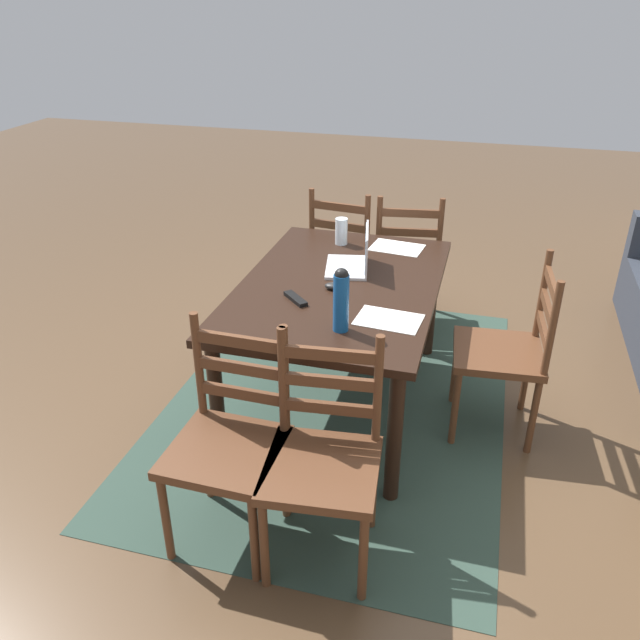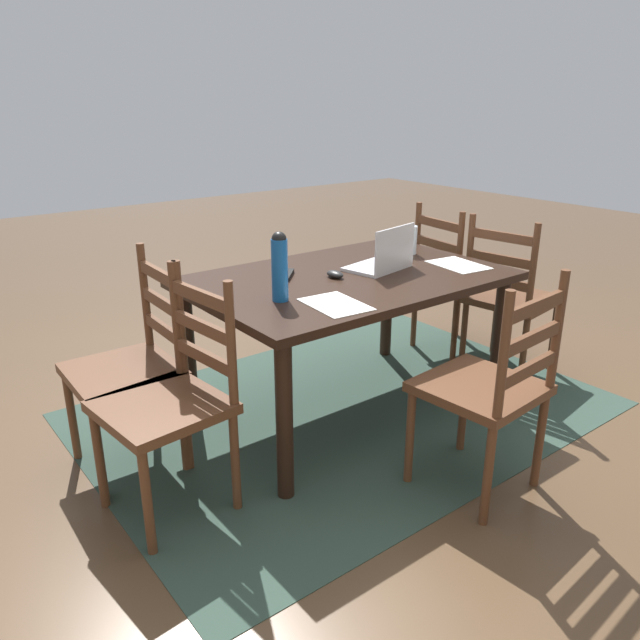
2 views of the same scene
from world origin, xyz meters
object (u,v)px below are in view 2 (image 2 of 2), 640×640
at_px(dining_table, 348,292).
at_px(chair_right_far, 171,401).
at_px(chair_left_far, 509,299).
at_px(chair_right_near, 132,367).
at_px(laptop, 384,259).
at_px(chair_left_near, 454,282).
at_px(tv_remote, 287,275).
at_px(drinking_glass, 410,240).
at_px(computer_mouse, 335,274).
at_px(water_bottle, 280,265).
at_px(chair_far_head, 488,389).

distance_m(dining_table, chair_right_far, 1.08).
bearing_deg(chair_left_far, chair_right_near, -10.97).
bearing_deg(laptop, chair_right_near, -10.63).
height_order(dining_table, chair_left_near, chair_left_near).
bearing_deg(dining_table, tv_remote, -32.19).
bearing_deg(chair_left_far, drinking_glass, -34.01).
distance_m(dining_table, computer_mouse, 0.13).
height_order(chair_right_near, laptop, laptop).
bearing_deg(water_bottle, computer_mouse, -162.06).
xyz_separation_m(drinking_glass, computer_mouse, (0.63, 0.12, -0.06)).
distance_m(computer_mouse, tv_remote, 0.23).
height_order(dining_table, laptop, laptop).
bearing_deg(dining_table, chair_far_head, 90.22).
distance_m(chair_left_near, computer_mouse, 1.18).
height_order(chair_right_near, chair_left_near, same).
distance_m(chair_left_far, tv_remote, 1.38).
bearing_deg(tv_remote, chair_right_far, -111.76).
distance_m(chair_right_near, chair_left_near, 2.09).
distance_m(dining_table, chair_right_near, 1.08).
distance_m(drinking_glass, tv_remote, 0.81).
relative_size(dining_table, chair_left_far, 1.60).
height_order(chair_far_head, tv_remote, chair_far_head).
xyz_separation_m(chair_left_far, computer_mouse, (1.13, -0.21, 0.29)).
height_order(chair_far_head, laptop, laptop).
height_order(dining_table, tv_remote, tv_remote).
relative_size(dining_table, chair_right_far, 1.60).
relative_size(chair_left_far, water_bottle, 3.18).
height_order(dining_table, computer_mouse, computer_mouse).
distance_m(chair_right_near, chair_right_far, 0.40).
height_order(chair_far_head, chair_left_far, same).
distance_m(chair_right_far, computer_mouse, 1.03).
relative_size(chair_right_near, chair_left_far, 1.00).
xyz_separation_m(laptop, tv_remote, (0.46, -0.20, -0.05)).
height_order(drinking_glass, tv_remote, drinking_glass).
xyz_separation_m(chair_right_far, tv_remote, (-0.79, -0.36, 0.28)).
distance_m(chair_left_near, chair_far_head, 1.50).
xyz_separation_m(chair_far_head, water_bottle, (0.49, -0.75, 0.43)).
xyz_separation_m(chair_right_near, drinking_glass, (-1.60, 0.07, 0.35)).
relative_size(laptop, tv_remote, 2.10).
height_order(dining_table, chair_right_near, chair_right_near).
bearing_deg(chair_right_near, tv_remote, 177.11).
height_order(computer_mouse, tv_remote, computer_mouse).
height_order(chair_left_near, water_bottle, water_bottle).
bearing_deg(chair_right_far, laptop, -172.69).
relative_size(chair_right_near, water_bottle, 3.18).
xyz_separation_m(dining_table, computer_mouse, (0.08, -0.01, 0.10)).
bearing_deg(laptop, chair_far_head, 76.41).
distance_m(chair_right_near, water_bottle, 0.78).
height_order(chair_left_far, drinking_glass, chair_left_far).
distance_m(chair_right_near, laptop, 1.32).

